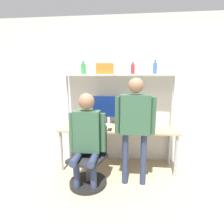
{
  "coord_description": "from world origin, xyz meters",
  "views": [
    {
      "loc": [
        0.2,
        -2.66,
        1.58
      ],
      "look_at": [
        -0.06,
        -0.08,
        1.09
      ],
      "focal_mm": 28.0,
      "sensor_mm": 36.0,
      "label": 1
    }
  ],
  "objects_px": {
    "bottle_red": "(133,69)",
    "bottle_blue": "(155,68)",
    "monitor": "(109,108)",
    "person_standing": "(135,119)",
    "bottle_green": "(83,69)",
    "cell_phone": "(110,130)",
    "storage_box": "(105,69)",
    "person_seated": "(87,133)",
    "office_chair": "(89,167)",
    "laptop": "(94,124)"
  },
  "relations": [
    {
      "from": "laptop",
      "to": "bottle_blue",
      "type": "bearing_deg",
      "value": 13.64
    },
    {
      "from": "monitor",
      "to": "office_chair",
      "type": "distance_m",
      "value": 1.12
    },
    {
      "from": "monitor",
      "to": "bottle_red",
      "type": "bearing_deg",
      "value": -3.65
    },
    {
      "from": "person_seated",
      "to": "storage_box",
      "type": "distance_m",
      "value": 1.24
    },
    {
      "from": "bottle_blue",
      "to": "laptop",
      "type": "bearing_deg",
      "value": -166.36
    },
    {
      "from": "office_chair",
      "to": "person_seated",
      "type": "relative_size",
      "value": 0.64
    },
    {
      "from": "bottle_green",
      "to": "bottle_red",
      "type": "height_order",
      "value": "bottle_green"
    },
    {
      "from": "laptop",
      "to": "bottle_blue",
      "type": "height_order",
      "value": "bottle_blue"
    },
    {
      "from": "person_seated",
      "to": "bottle_green",
      "type": "distance_m",
      "value": 1.25
    },
    {
      "from": "person_seated",
      "to": "person_standing",
      "type": "height_order",
      "value": "person_standing"
    },
    {
      "from": "cell_phone",
      "to": "storage_box",
      "type": "relative_size",
      "value": 0.5
    },
    {
      "from": "bottle_red",
      "to": "bottle_blue",
      "type": "height_order",
      "value": "bottle_blue"
    },
    {
      "from": "bottle_green",
      "to": "bottle_blue",
      "type": "distance_m",
      "value": 1.26
    },
    {
      "from": "office_chair",
      "to": "person_seated",
      "type": "bearing_deg",
      "value": -107.79
    },
    {
      "from": "bottle_green",
      "to": "person_standing",
      "type": "bearing_deg",
      "value": -36.2
    },
    {
      "from": "person_standing",
      "to": "bottle_blue",
      "type": "bearing_deg",
      "value": 63.2
    },
    {
      "from": "bottle_green",
      "to": "storage_box",
      "type": "bearing_deg",
      "value": 0.0
    },
    {
      "from": "cell_phone",
      "to": "bottle_green",
      "type": "xyz_separation_m",
      "value": [
        -0.51,
        0.34,
        1.01
      ]
    },
    {
      "from": "storage_box",
      "to": "bottle_blue",
      "type": "bearing_deg",
      "value": 0.0
    },
    {
      "from": "person_standing",
      "to": "bottle_green",
      "type": "relative_size",
      "value": 7.12
    },
    {
      "from": "person_seated",
      "to": "storage_box",
      "type": "height_order",
      "value": "storage_box"
    },
    {
      "from": "bottle_blue",
      "to": "person_seated",
      "type": "bearing_deg",
      "value": -142.96
    },
    {
      "from": "storage_box",
      "to": "person_standing",
      "type": "bearing_deg",
      "value": -51.68
    },
    {
      "from": "office_chair",
      "to": "person_standing",
      "type": "relative_size",
      "value": 0.56
    },
    {
      "from": "bottle_green",
      "to": "storage_box",
      "type": "xyz_separation_m",
      "value": [
        0.39,
        0.0,
        -0.0
      ]
    },
    {
      "from": "person_seated",
      "to": "office_chair",
      "type": "bearing_deg",
      "value": 72.21
    },
    {
      "from": "bottle_red",
      "to": "bottle_blue",
      "type": "relative_size",
      "value": 0.89
    },
    {
      "from": "bottle_blue",
      "to": "bottle_green",
      "type": "bearing_deg",
      "value": -180.0
    },
    {
      "from": "cell_phone",
      "to": "office_chair",
      "type": "height_order",
      "value": "office_chair"
    },
    {
      "from": "cell_phone",
      "to": "bottle_blue",
      "type": "xyz_separation_m",
      "value": [
        0.75,
        0.34,
        1.02
      ]
    },
    {
      "from": "person_seated",
      "to": "bottle_red",
      "type": "relative_size",
      "value": 6.65
    },
    {
      "from": "monitor",
      "to": "laptop",
      "type": "xyz_separation_m",
      "value": [
        -0.22,
        -0.28,
        -0.25
      ]
    },
    {
      "from": "monitor",
      "to": "storage_box",
      "type": "bearing_deg",
      "value": -156.54
    },
    {
      "from": "bottle_red",
      "to": "person_standing",
      "type": "bearing_deg",
      "value": -86.58
    },
    {
      "from": "person_seated",
      "to": "bottle_blue",
      "type": "bearing_deg",
      "value": 37.04
    },
    {
      "from": "monitor",
      "to": "bottle_blue",
      "type": "bearing_deg",
      "value": -1.94
    },
    {
      "from": "laptop",
      "to": "cell_phone",
      "type": "distance_m",
      "value": 0.3
    },
    {
      "from": "person_standing",
      "to": "bottle_green",
      "type": "bearing_deg",
      "value": 143.8
    },
    {
      "from": "person_standing",
      "to": "bottle_red",
      "type": "relative_size",
      "value": 7.7
    },
    {
      "from": "cell_phone",
      "to": "storage_box",
      "type": "distance_m",
      "value": 1.07
    },
    {
      "from": "bottle_blue",
      "to": "bottle_red",
      "type": "bearing_deg",
      "value": 180.0
    },
    {
      "from": "monitor",
      "to": "bottle_blue",
      "type": "relative_size",
      "value": 2.69
    },
    {
      "from": "bottle_red",
      "to": "bottle_blue",
      "type": "distance_m",
      "value": 0.38
    },
    {
      "from": "cell_phone",
      "to": "person_seated",
      "type": "distance_m",
      "value": 0.52
    },
    {
      "from": "monitor",
      "to": "bottle_blue",
      "type": "xyz_separation_m",
      "value": [
        0.81,
        -0.03,
        0.71
      ]
    },
    {
      "from": "monitor",
      "to": "bottle_green",
      "type": "height_order",
      "value": "bottle_green"
    },
    {
      "from": "office_chair",
      "to": "bottle_green",
      "type": "distance_m",
      "value": 1.68
    },
    {
      "from": "laptop",
      "to": "person_seated",
      "type": "height_order",
      "value": "person_seated"
    },
    {
      "from": "bottle_red",
      "to": "bottle_green",
      "type": "bearing_deg",
      "value": -180.0
    },
    {
      "from": "monitor",
      "to": "bottle_blue",
      "type": "height_order",
      "value": "bottle_blue"
    }
  ]
}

